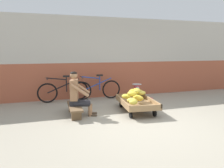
{
  "coord_description": "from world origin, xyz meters",
  "views": [
    {
      "loc": [
        -2.11,
        -4.13,
        1.67
      ],
      "look_at": [
        -0.43,
        1.32,
        0.75
      ],
      "focal_mm": 33.8,
      "sensor_mm": 36.0,
      "label": 1
    }
  ],
  "objects": [
    {
      "name": "shopping_bag",
      "position": [
        0.81,
        1.49,
        0.12
      ],
      "size": [
        0.18,
        0.12,
        0.24
      ],
      "primitive_type": "cube",
      "color": "#D13D4C",
      "rests_on": "ground"
    },
    {
      "name": "vendor_seated",
      "position": [
        -1.39,
        1.16,
        0.57
      ],
      "size": [
        0.73,
        0.57,
        1.14
      ],
      "color": "#9E704C",
      "rests_on": "ground"
    },
    {
      "name": "back_wall",
      "position": [
        0.0,
        3.22,
        1.4
      ],
      "size": [
        16.0,
        0.3,
        2.79
      ],
      "color": "#A35138",
      "rests_on": "ground"
    },
    {
      "name": "plastic_crate",
      "position": [
        0.62,
        2.02,
        0.15
      ],
      "size": [
        0.36,
        0.28,
        0.3
      ],
      "color": "gold",
      "rests_on": "ground"
    },
    {
      "name": "low_bench",
      "position": [
        -1.48,
        1.18,
        0.2
      ],
      "size": [
        0.32,
        1.1,
        0.27
      ],
      "color": "brown",
      "rests_on": "ground"
    },
    {
      "name": "ground_plane",
      "position": [
        0.0,
        0.0,
        0.0
      ],
      "size": [
        80.0,
        80.0,
        0.0
      ],
      "primitive_type": "plane",
      "color": "gray"
    },
    {
      "name": "weighing_scale",
      "position": [
        0.62,
        2.02,
        0.45
      ],
      "size": [
        0.3,
        0.3,
        0.29
      ],
      "color": "#28282D",
      "rests_on": "plastic_crate"
    },
    {
      "name": "bicycle_near_left",
      "position": [
        -1.63,
        2.79,
        0.35
      ],
      "size": [
        1.66,
        0.48,
        0.86
      ],
      "color": "black",
      "rests_on": "ground"
    },
    {
      "name": "banana_cart",
      "position": [
        0.18,
        1.02,
        0.24
      ],
      "size": [
        0.97,
        1.51,
        0.36
      ],
      "color": "#99754C",
      "rests_on": "ground"
    },
    {
      "name": "banana_pile",
      "position": [
        0.14,
        1.02,
        0.47
      ],
      "size": [
        0.95,
        1.37,
        0.27
      ],
      "color": "yellow",
      "rests_on": "banana_cart"
    },
    {
      "name": "bicycle_far_left",
      "position": [
        -0.52,
        2.76,
        0.35
      ],
      "size": [
        1.66,
        0.48,
        0.86
      ],
      "color": "black",
      "rests_on": "ground"
    }
  ]
}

